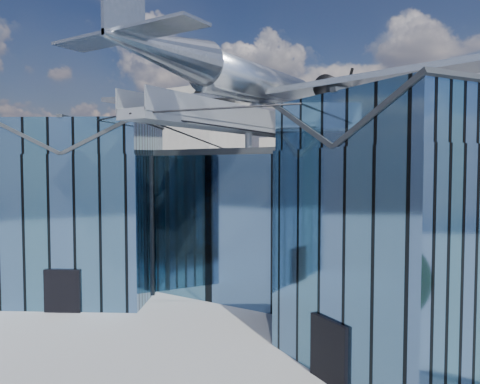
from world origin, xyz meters
The scene contains 4 objects.
ground_plane centered at (0.00, 0.00, 0.00)m, with size 120.00×120.00×0.00m, color gray.
museum centered at (0.00, 5.82, 5.54)m, with size 32.88×24.50×17.60m.
bg_towers centered at (1.45, 50.49, 10.01)m, with size 77.00×24.50×26.00m.
tree_side_w centered at (-19.52, 5.59, 3.10)m, with size 3.75×3.75×4.59m.
Camera 1 is at (15.48, -21.94, 8.69)m, focal length 35.00 mm.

